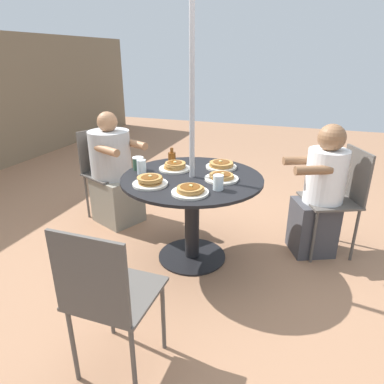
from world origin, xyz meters
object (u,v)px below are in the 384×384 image
(diner_north, at_px, (320,196))
(pancake_plate_e, at_px, (190,191))
(pancake_plate_d, at_px, (222,177))
(patio_chair_east, at_px, (104,168))
(diner_east, at_px, (114,175))
(syrup_bottle, at_px, (172,157))
(drinking_glass_b, at_px, (218,182))
(patio_chair_north, at_px, (339,194))
(patio_table, at_px, (192,198))
(pancake_plate_a, at_px, (175,167))
(pancake_plate_b, at_px, (150,181))
(patio_chair_south, at_px, (107,294))
(pancake_plate_c, at_px, (221,165))
(coffee_cup, at_px, (138,163))
(drinking_glass_a, at_px, (142,167))

(diner_north, height_order, pancake_plate_e, diner_north)
(pancake_plate_d, bearing_deg, pancake_plate_e, 158.80)
(diner_north, distance_m, patio_chair_east, 2.07)
(diner_east, relative_size, pancake_plate_d, 4.32)
(syrup_bottle, bearing_deg, drinking_glass_b, -131.41)
(patio_chair_north, xyz_separation_m, pancake_plate_e, (-0.83, 1.01, 0.21))
(patio_chair_east, bearing_deg, patio_table, 90.00)
(patio_chair_north, relative_size, pancake_plate_a, 3.53)
(patio_table, xyz_separation_m, pancake_plate_b, (-0.26, 0.23, 0.20))
(pancake_plate_a, bearing_deg, pancake_plate_e, -146.96)
(diner_north, bearing_deg, pancake_plate_b, 96.08)
(syrup_bottle, bearing_deg, patio_chair_east, 76.57)
(pancake_plate_a, xyz_separation_m, drinking_glass_b, (-0.31, -0.45, 0.03))
(patio_table, distance_m, patio_chair_north, 1.22)
(pancake_plate_e, bearing_deg, patio_chair_south, 173.01)
(patio_table, xyz_separation_m, pancake_plate_a, (0.12, 0.19, 0.20))
(diner_east, bearing_deg, patio_chair_south, 53.56)
(diner_east, bearing_deg, pancake_plate_c, 106.99)
(diner_east, height_order, syrup_bottle, diner_east)
(pancake_plate_a, height_order, drinking_glass_b, drinking_glass_b)
(diner_north, distance_m, diner_east, 1.91)
(patio_chair_north, height_order, coffee_cup, patio_chair_north)
(diner_north, distance_m, pancake_plate_a, 1.21)
(pancake_plate_c, bearing_deg, pancake_plate_e, 174.76)
(patio_chair_east, relative_size, diner_east, 0.82)
(patio_chair_south, height_order, drinking_glass_a, patio_chair_south)
(drinking_glass_b, bearing_deg, coffee_cup, 73.41)
(pancake_plate_c, relative_size, syrup_bottle, 1.88)
(pancake_plate_a, bearing_deg, diner_east, 69.00)
(patio_chair_south, bearing_deg, diner_north, 60.14)
(pancake_plate_a, height_order, pancake_plate_d, pancake_plate_a)
(patio_table, relative_size, pancake_plate_c, 4.30)
(diner_east, bearing_deg, pancake_plate_b, 70.52)
(pancake_plate_d, distance_m, syrup_bottle, 0.58)
(patio_chair_east, xyz_separation_m, syrup_bottle, (-0.20, -0.84, 0.24))
(drinking_glass_a, bearing_deg, pancake_plate_b, -140.12)
(patio_chair_north, height_order, drinking_glass_b, patio_chair_north)
(drinking_glass_a, bearing_deg, patio_chair_north, -69.43)
(pancake_plate_d, distance_m, drinking_glass_a, 0.63)
(syrup_bottle, bearing_deg, patio_chair_south, -169.77)
(pancake_plate_a, height_order, coffee_cup, coffee_cup)
(patio_chair_south, height_order, pancake_plate_c, patio_chair_south)
(pancake_plate_a, bearing_deg, coffee_cup, 108.55)
(pancake_plate_c, xyz_separation_m, drinking_glass_a, (-0.35, 0.55, 0.03))
(patio_chair_east, height_order, coffee_cup, patio_chair_east)
(diner_east, xyz_separation_m, drinking_glass_b, (-0.61, -1.22, 0.28))
(pancake_plate_b, relative_size, pancake_plate_d, 1.00)
(diner_north, height_order, diner_east, diner_north)
(diner_north, height_order, coffee_cup, diner_north)
(diner_north, distance_m, drinking_glass_b, 0.97)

